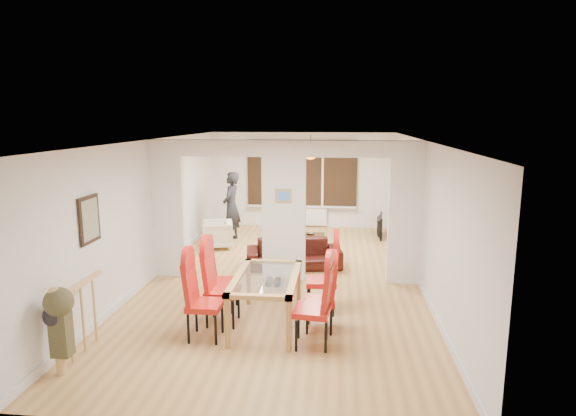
% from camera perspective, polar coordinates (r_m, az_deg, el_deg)
% --- Properties ---
extents(floor, '(5.00, 9.00, 0.01)m').
position_cam_1_polar(floor, '(9.20, -0.47, -8.34)').
color(floor, tan).
rests_on(floor, ground).
extents(room_walls, '(5.00, 9.00, 2.60)m').
position_cam_1_polar(room_walls, '(8.86, -0.49, -0.37)').
color(room_walls, silver).
rests_on(room_walls, floor).
extents(divider_wall, '(5.00, 0.18, 2.60)m').
position_cam_1_polar(divider_wall, '(8.86, -0.49, -0.37)').
color(divider_wall, white).
rests_on(divider_wall, floor).
extents(bay_window_blinds, '(3.00, 0.08, 1.80)m').
position_cam_1_polar(bay_window_blinds, '(13.21, 1.65, 4.17)').
color(bay_window_blinds, black).
rests_on(bay_window_blinds, room_walls).
extents(radiator, '(1.40, 0.08, 0.50)m').
position_cam_1_polar(radiator, '(13.36, 1.61, -0.97)').
color(radiator, white).
rests_on(radiator, floor).
extents(pendant_light, '(0.36, 0.36, 0.36)m').
position_cam_1_polar(pendant_light, '(11.99, 2.70, 6.62)').
color(pendant_light, orange).
rests_on(pendant_light, room_walls).
extents(stair_newel, '(0.40, 1.20, 1.10)m').
position_cam_1_polar(stair_newel, '(6.78, -23.40, -11.42)').
color(stair_newel, tan).
rests_on(stair_newel, floor).
extents(wall_poster, '(0.04, 0.52, 0.67)m').
position_cam_1_polar(wall_poster, '(7.26, -22.49, -1.26)').
color(wall_poster, gray).
rests_on(wall_poster, room_walls).
extents(pillar_photo, '(0.30, 0.03, 0.25)m').
position_cam_1_polar(pillar_photo, '(8.72, -0.56, 1.44)').
color(pillar_photo, '#4C8CD8').
rests_on(pillar_photo, divider_wall).
extents(dining_table, '(0.91, 1.62, 0.76)m').
position_cam_1_polar(dining_table, '(7.13, -2.58, -10.90)').
color(dining_table, '#B78543').
rests_on(dining_table, floor).
extents(dining_chair_la, '(0.46, 0.46, 1.14)m').
position_cam_1_polar(dining_chair_la, '(6.76, -9.82, -10.57)').
color(dining_chair_la, red).
rests_on(dining_chair_la, floor).
extents(dining_chair_lb, '(0.47, 0.47, 1.17)m').
position_cam_1_polar(dining_chair_lb, '(7.18, -7.78, -9.08)').
color(dining_chair_lb, red).
rests_on(dining_chair_lb, floor).
extents(dining_chair_lc, '(0.47, 0.47, 1.05)m').
position_cam_1_polar(dining_chair_lc, '(7.71, -7.69, -8.14)').
color(dining_chair_lc, red).
rests_on(dining_chair_lc, floor).
extents(dining_chair_ra, '(0.52, 0.52, 1.16)m').
position_cam_1_polar(dining_chair_ra, '(6.47, 2.86, -11.32)').
color(dining_chair_ra, red).
rests_on(dining_chair_ra, floor).
extents(dining_chair_rb, '(0.44, 0.44, 1.04)m').
position_cam_1_polar(dining_chair_rb, '(6.94, 3.79, -10.29)').
color(dining_chair_rb, red).
rests_on(dining_chair_rb, floor).
extents(dining_chair_rc, '(0.49, 0.49, 1.16)m').
position_cam_1_polar(dining_chair_rc, '(7.56, 3.97, -8.02)').
color(dining_chair_rc, red).
rests_on(dining_chair_rc, floor).
extents(sofa, '(2.01, 1.07, 0.56)m').
position_cam_1_polar(sofa, '(9.79, 0.69, -5.46)').
color(sofa, black).
rests_on(sofa, floor).
extents(armchair, '(0.83, 0.84, 0.63)m').
position_cam_1_polar(armchair, '(11.35, -8.38, -3.10)').
color(armchair, '#EFE5CB').
rests_on(armchair, floor).
extents(person, '(0.66, 0.47, 1.70)m').
position_cam_1_polar(person, '(11.85, -6.73, 0.18)').
color(person, black).
rests_on(person, floor).
extents(television, '(0.98, 0.20, 0.56)m').
position_cam_1_polar(television, '(12.47, 10.49, -2.09)').
color(television, black).
rests_on(television, floor).
extents(coffee_table, '(0.96, 0.60, 0.20)m').
position_cam_1_polar(coffee_table, '(11.74, 2.16, -3.60)').
color(coffee_table, '#352112').
rests_on(coffee_table, floor).
extents(bottle, '(0.07, 0.07, 0.27)m').
position_cam_1_polar(bottle, '(11.72, 1.83, -2.44)').
color(bottle, '#143F19').
rests_on(bottle, coffee_table).
extents(bowl, '(0.20, 0.20, 0.05)m').
position_cam_1_polar(bowl, '(11.66, 2.66, -3.06)').
color(bowl, '#352112').
rests_on(bowl, coffee_table).
extents(shoes, '(0.25, 0.28, 0.11)m').
position_cam_1_polar(shoes, '(8.84, -1.77, -8.80)').
color(shoes, black).
rests_on(shoes, floor).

